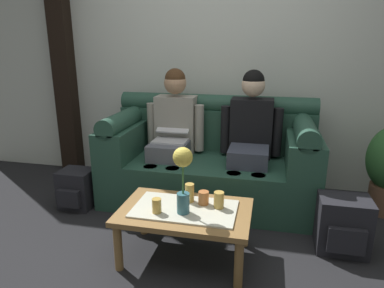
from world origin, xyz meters
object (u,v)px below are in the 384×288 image
(person_right, at_px, (250,134))
(flower_vase, at_px, (183,172))
(cup_far_center, at_px, (190,193))
(person_left, at_px, (173,130))
(couch, at_px, (210,161))
(cup_near_left, at_px, (204,198))
(cup_far_left, at_px, (219,200))
(coffee_table, at_px, (185,215))
(backpack_right, at_px, (343,225))
(cup_near_right, at_px, (157,206))
(backpack_left, at_px, (77,189))

(person_right, relative_size, flower_vase, 2.74)
(person_right, relative_size, cup_far_center, 9.42)
(person_left, relative_size, person_right, 1.00)
(couch, xyz_separation_m, flower_vase, (0.01, -1.06, 0.28))
(couch, height_order, person_right, person_right)
(cup_near_left, distance_m, cup_far_left, 0.11)
(cup_near_left, bearing_deg, coffee_table, -142.45)
(backpack_right, bearing_deg, person_left, 155.22)
(cup_near_right, height_order, backpack_left, cup_near_right)
(coffee_table, distance_m, backpack_left, 1.27)
(cup_far_left, bearing_deg, cup_near_left, 165.46)
(person_left, relative_size, cup_far_center, 9.42)
(cup_far_center, bearing_deg, coffee_table, -94.10)
(person_left, height_order, coffee_table, person_left)
(flower_vase, bearing_deg, cup_far_left, 29.66)
(flower_vase, height_order, cup_near_right, flower_vase)
(cup_near_left, bearing_deg, cup_near_right, -145.46)
(person_right, height_order, backpack_left, person_right)
(cup_far_left, relative_size, backpack_right, 0.28)
(cup_near_right, distance_m, cup_far_left, 0.42)
(person_left, relative_size, cup_far_left, 10.90)
(backpack_left, bearing_deg, coffee_table, -24.98)
(cup_near_left, bearing_deg, backpack_right, 14.23)
(couch, height_order, backpack_right, couch)
(couch, height_order, cup_near_left, couch)
(couch, height_order, cup_far_center, couch)
(cup_near_right, relative_size, cup_far_left, 0.87)
(cup_near_left, bearing_deg, flower_vase, -124.92)
(couch, distance_m, person_right, 0.46)
(cup_near_right, bearing_deg, person_right, 64.48)
(person_left, height_order, backpack_left, person_left)
(cup_near_left, xyz_separation_m, cup_near_right, (-0.27, -0.19, 0.00))
(person_left, xyz_separation_m, cup_far_left, (0.58, -0.94, -0.23))
(couch, xyz_separation_m, backpack_right, (1.08, -0.67, -0.18))
(person_left, distance_m, cup_far_left, 1.13)
(cup_far_left, relative_size, backpack_left, 0.32)
(cup_near_left, relative_size, backpack_left, 0.27)
(couch, xyz_separation_m, backpack_left, (-1.14, -0.46, -0.20))
(cup_far_left, xyz_separation_m, backpack_right, (0.85, 0.27, -0.23))
(cup_far_center, height_order, backpack_left, cup_far_center)
(couch, distance_m, flower_vase, 1.10)
(person_left, relative_size, backpack_right, 3.04)
(flower_vase, height_order, backpack_right, flower_vase)
(flower_vase, height_order, backpack_left, flower_vase)
(person_right, bearing_deg, couch, 179.80)
(cup_far_center, height_order, backpack_right, cup_far_center)
(couch, relative_size, backpack_left, 5.46)
(coffee_table, relative_size, flower_vase, 1.98)
(coffee_table, height_order, flower_vase, flower_vase)
(cup_far_center, distance_m, backpack_right, 1.12)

